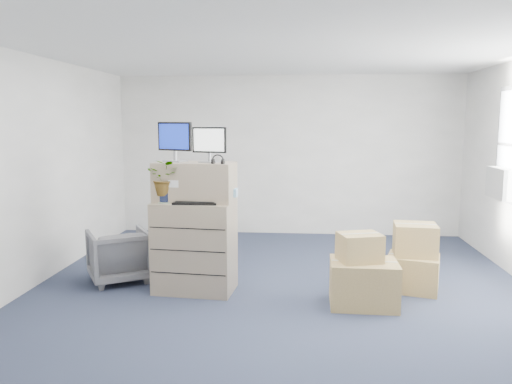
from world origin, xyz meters
TOP-DOWN VIEW (x-y plane):
  - ground at (0.00, 0.00)m, footprint 7.00×7.00m
  - wall_back at (0.00, 3.51)m, footprint 6.00×0.02m
  - ac_unit at (2.87, 1.40)m, footprint 0.24×0.60m
  - filing_cabinet_lower at (-1.02, 0.33)m, footprint 0.97×0.64m
  - filing_cabinet_upper at (-1.01, 0.38)m, footprint 0.96×0.54m
  - monitor_left at (-1.26, 0.44)m, footprint 0.44×0.26m
  - monitor_right at (-0.83, 0.36)m, footprint 0.41×0.20m
  - headphones at (-0.70, 0.19)m, footprint 0.14×0.03m
  - keyboard at (-0.97, 0.19)m, footprint 0.51×0.23m
  - mouse at (-0.71, 0.21)m, footprint 0.12×0.09m
  - water_bottle at (-0.89, 0.35)m, footprint 0.07×0.07m
  - phone_dock at (-1.06, 0.35)m, footprint 0.07×0.06m
  - external_drive at (-0.67, 0.44)m, footprint 0.22×0.19m
  - tissue_box at (-0.64, 0.41)m, footprint 0.26×0.13m
  - potted_plant at (-1.33, 0.24)m, footprint 0.45×0.48m
  - office_chair at (-2.05, 0.61)m, footprint 0.94×0.92m
  - cardboard_boxes at (1.21, 0.26)m, footprint 1.36×1.15m

SIDE VIEW (x-z plane):
  - ground at x=0.00m, z-range 0.00..0.00m
  - cardboard_boxes at x=1.21m, z-range -0.06..0.75m
  - office_chair at x=-2.05m, z-range 0.00..0.72m
  - filing_cabinet_lower at x=-1.02m, z-range 0.00..1.07m
  - keyboard at x=-0.97m, z-range 1.07..1.10m
  - mouse at x=-0.71m, z-range 1.07..1.11m
  - external_drive at x=-0.67m, z-range 1.07..1.13m
  - phone_dock at x=-1.06m, z-range 1.05..1.20m
  - tissue_box at x=-0.64m, z-range 1.13..1.22m
  - ac_unit at x=2.87m, z-range 1.00..1.40m
  - water_bottle at x=-0.89m, z-range 1.07..1.33m
  - filing_cabinet_upper at x=-1.01m, z-range 1.07..1.53m
  - potted_plant at x=-1.33m, z-range 1.10..1.51m
  - wall_back at x=0.00m, z-range 0.00..2.80m
  - headphones at x=-0.70m, z-range 1.50..1.64m
  - monitor_right at x=-0.83m, z-range 1.56..1.96m
  - monitor_left at x=-1.26m, z-range 1.56..2.02m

